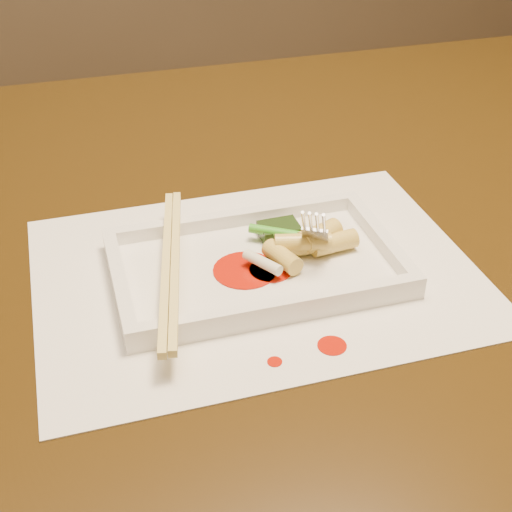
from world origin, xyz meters
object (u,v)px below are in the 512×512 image
object	(u,v)px
placemat	(256,273)
plate_base	(256,269)
fork	(325,174)
chopstick_a	(166,264)
table	(212,297)

from	to	relation	value
placemat	plate_base	bearing A→B (deg)	0.00
placemat	fork	world-z (taller)	fork
plate_base	chopstick_a	xyz separation A→B (m)	(-0.08, 0.00, 0.02)
placemat	plate_base	size ratio (longest dim) A/B	1.54
placemat	fork	distance (m)	0.11
chopstick_a	fork	distance (m)	0.16
table	fork	bearing A→B (deg)	-44.19
placemat	plate_base	xyz separation A→B (m)	(0.00, 0.00, 0.00)
table	plate_base	size ratio (longest dim) A/B	5.38
plate_base	chopstick_a	distance (m)	0.08
placemat	fork	bearing A→B (deg)	14.42
placemat	fork	size ratio (longest dim) A/B	2.86
plate_base	fork	bearing A→B (deg)	14.42
plate_base	table	bearing A→B (deg)	100.86
plate_base	fork	size ratio (longest dim) A/B	1.86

